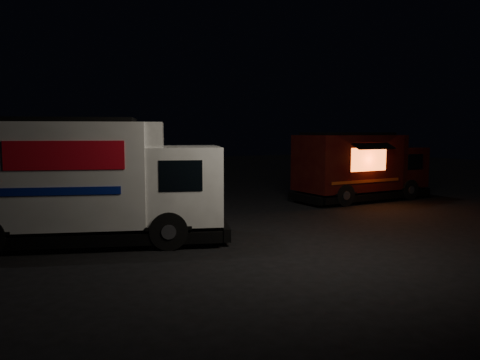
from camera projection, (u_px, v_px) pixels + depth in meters
ground at (246, 231)px, 14.62m from camera, size 80.00×80.00×0.00m
white_truck at (89, 181)px, 12.98m from camera, size 8.09×5.04×3.47m
red_truck at (362, 166)px, 21.21m from camera, size 6.62×2.53×3.06m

